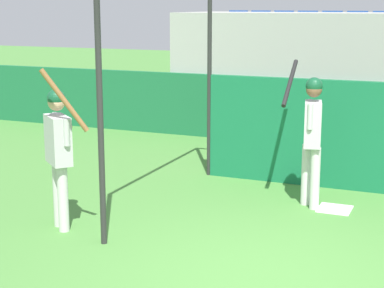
% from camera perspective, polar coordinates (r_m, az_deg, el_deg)
% --- Properties ---
extents(ground_plane, '(60.00, 60.00, 0.00)m').
position_cam_1_polar(ground_plane, '(6.66, 6.50, -11.99)').
color(ground_plane, '#477F38').
extents(outfield_wall, '(24.00, 0.12, 1.32)m').
position_cam_1_polar(outfield_wall, '(12.64, 14.99, 2.44)').
color(outfield_wall, '#196038').
rests_on(outfield_wall, ground).
extents(bleacher_section, '(8.15, 2.40, 2.60)m').
position_cam_1_polar(bleacher_section, '(13.80, 15.88, 5.86)').
color(bleacher_section, '#9E9E99').
rests_on(bleacher_section, ground).
extents(batting_cage, '(4.11, 3.43, 3.03)m').
position_cam_1_polar(batting_cage, '(9.25, 12.14, 2.93)').
color(batting_cage, '#282828').
rests_on(batting_cage, ground).
extents(home_plate, '(0.44, 0.44, 0.02)m').
position_cam_1_polar(home_plate, '(8.98, 12.57, -5.66)').
color(home_plate, white).
rests_on(home_plate, ground).
extents(player_batter, '(0.58, 0.84, 1.97)m').
position_cam_1_polar(player_batter, '(8.79, 10.59, 1.29)').
color(player_batter, silver).
rests_on(player_batter, ground).
extents(player_waiting, '(0.79, 0.62, 2.03)m').
position_cam_1_polar(player_waiting, '(7.93, -11.77, -0.16)').
color(player_waiting, silver).
rests_on(player_waiting, ground).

